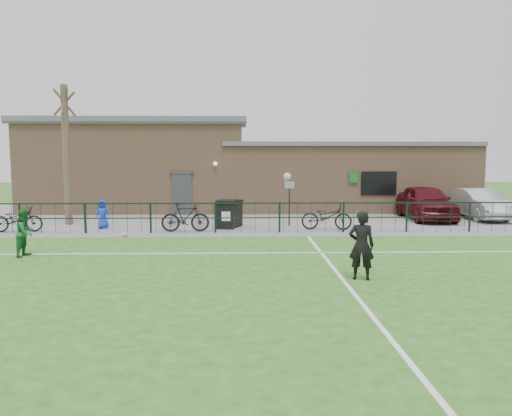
{
  "coord_description": "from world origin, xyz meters",
  "views": [
    {
      "loc": [
        -0.44,
        -11.22,
        3.02
      ],
      "look_at": [
        0.0,
        5.0,
        1.3
      ],
      "focal_mm": 35.0,
      "sensor_mm": 36.0,
      "label": 1
    }
  ],
  "objects_px": {
    "bicycle_e": "(327,217)",
    "sign_post": "(289,203)",
    "bare_tree": "(66,156)",
    "wheelie_bin_right": "(231,214)",
    "car_maroon": "(426,202)",
    "bicycle_d": "(185,217)",
    "spectator_child": "(103,214)",
    "ball_ground": "(124,234)",
    "car_silver": "(479,204)",
    "bicycle_c": "(17,219)",
    "wheelie_bin_left": "(226,215)",
    "outfield_player": "(25,233)"
  },
  "relations": [
    {
      "from": "bicycle_e",
      "to": "sign_post",
      "type": "bearing_deg",
      "value": 60.84
    },
    {
      "from": "bare_tree",
      "to": "wheelie_bin_right",
      "type": "distance_m",
      "value": 7.55
    },
    {
      "from": "wheelie_bin_right",
      "to": "bicycle_e",
      "type": "relative_size",
      "value": 0.52
    },
    {
      "from": "car_maroon",
      "to": "bicycle_d",
      "type": "relative_size",
      "value": 2.51
    },
    {
      "from": "wheelie_bin_right",
      "to": "spectator_child",
      "type": "relative_size",
      "value": 0.88
    },
    {
      "from": "spectator_child",
      "to": "wheelie_bin_right",
      "type": "bearing_deg",
      "value": 11.58
    },
    {
      "from": "car_maroon",
      "to": "bicycle_e",
      "type": "xyz_separation_m",
      "value": [
        -5.2,
        -3.17,
        -0.27
      ]
    },
    {
      "from": "ball_ground",
      "to": "sign_post",
      "type": "bearing_deg",
      "value": 22.25
    },
    {
      "from": "sign_post",
      "to": "car_silver",
      "type": "height_order",
      "value": "sign_post"
    },
    {
      "from": "bicycle_e",
      "to": "ball_ground",
      "type": "height_order",
      "value": "bicycle_e"
    },
    {
      "from": "bicycle_c",
      "to": "bicycle_e",
      "type": "bearing_deg",
      "value": -94.46
    },
    {
      "from": "spectator_child",
      "to": "bicycle_e",
      "type": "bearing_deg",
      "value": 4.07
    },
    {
      "from": "bare_tree",
      "to": "spectator_child",
      "type": "xyz_separation_m",
      "value": [
        1.82,
        -1.26,
        -2.38
      ]
    },
    {
      "from": "spectator_child",
      "to": "car_maroon",
      "type": "bearing_deg",
      "value": 17.87
    },
    {
      "from": "bare_tree",
      "to": "wheelie_bin_left",
      "type": "relative_size",
      "value": 5.54
    },
    {
      "from": "bare_tree",
      "to": "outfield_player",
      "type": "bearing_deg",
      "value": -81.19
    },
    {
      "from": "car_maroon",
      "to": "car_silver",
      "type": "distance_m",
      "value": 2.63
    },
    {
      "from": "car_maroon",
      "to": "bicycle_c",
      "type": "xyz_separation_m",
      "value": [
        -17.44,
        -3.46,
        -0.3
      ]
    },
    {
      "from": "car_maroon",
      "to": "wheelie_bin_left",
      "type": "bearing_deg",
      "value": -161.69
    },
    {
      "from": "car_silver",
      "to": "bicycle_c",
      "type": "height_order",
      "value": "car_silver"
    },
    {
      "from": "sign_post",
      "to": "bicycle_c",
      "type": "relative_size",
      "value": 1.04
    },
    {
      "from": "bare_tree",
      "to": "sign_post",
      "type": "bearing_deg",
      "value": -4.42
    },
    {
      "from": "outfield_player",
      "to": "ball_ground",
      "type": "xyz_separation_m",
      "value": [
        2.13,
        3.43,
        -0.6
      ]
    },
    {
      "from": "wheelie_bin_left",
      "to": "ball_ground",
      "type": "relative_size",
      "value": 4.87
    },
    {
      "from": "sign_post",
      "to": "wheelie_bin_left",
      "type": "bearing_deg",
      "value": -168.13
    },
    {
      "from": "wheelie_bin_left",
      "to": "bare_tree",
      "type": "bearing_deg",
      "value": 177.42
    },
    {
      "from": "wheelie_bin_right",
      "to": "spectator_child",
      "type": "height_order",
      "value": "spectator_child"
    },
    {
      "from": "wheelie_bin_right",
      "to": "bare_tree",
      "type": "bearing_deg",
      "value": -162.74
    },
    {
      "from": "bicycle_d",
      "to": "spectator_child",
      "type": "height_order",
      "value": "spectator_child"
    },
    {
      "from": "car_silver",
      "to": "bicycle_e",
      "type": "distance_m",
      "value": 8.5
    },
    {
      "from": "car_maroon",
      "to": "ball_ground",
      "type": "distance_m",
      "value": 13.82
    },
    {
      "from": "wheelie_bin_right",
      "to": "spectator_child",
      "type": "distance_m",
      "value": 5.28
    },
    {
      "from": "wheelie_bin_left",
      "to": "car_maroon",
      "type": "bearing_deg",
      "value": 24.0
    },
    {
      "from": "car_maroon",
      "to": "bicycle_e",
      "type": "distance_m",
      "value": 6.1
    },
    {
      "from": "wheelie_bin_right",
      "to": "sign_post",
      "type": "distance_m",
      "value": 2.51
    },
    {
      "from": "car_maroon",
      "to": "sign_post",
      "type": "bearing_deg",
      "value": -160.11
    },
    {
      "from": "wheelie_bin_left",
      "to": "spectator_child",
      "type": "relative_size",
      "value": 0.91
    },
    {
      "from": "bare_tree",
      "to": "spectator_child",
      "type": "height_order",
      "value": "bare_tree"
    },
    {
      "from": "bicycle_c",
      "to": "bicycle_d",
      "type": "relative_size",
      "value": 1.02
    },
    {
      "from": "bare_tree",
      "to": "ball_ground",
      "type": "xyz_separation_m",
      "value": [
        3.18,
        -3.34,
        -2.89
      ]
    },
    {
      "from": "sign_post",
      "to": "bicycle_e",
      "type": "distance_m",
      "value": 1.84
    },
    {
      "from": "bicycle_c",
      "to": "bicycle_e",
      "type": "distance_m",
      "value": 12.24
    },
    {
      "from": "bicycle_d",
      "to": "ball_ground",
      "type": "distance_m",
      "value": 2.46
    },
    {
      "from": "wheelie_bin_left",
      "to": "bicycle_e",
      "type": "height_order",
      "value": "wheelie_bin_left"
    },
    {
      "from": "wheelie_bin_right",
      "to": "bicycle_e",
      "type": "distance_m",
      "value": 3.98
    },
    {
      "from": "sign_post",
      "to": "car_maroon",
      "type": "relative_size",
      "value": 0.42
    },
    {
      "from": "bicycle_e",
      "to": "bicycle_c",
      "type": "bearing_deg",
      "value": 99.57
    },
    {
      "from": "sign_post",
      "to": "spectator_child",
      "type": "xyz_separation_m",
      "value": [
        -7.72,
        -0.52,
        -0.4
      ]
    },
    {
      "from": "wheelie_bin_left",
      "to": "wheelie_bin_right",
      "type": "relative_size",
      "value": 1.04
    },
    {
      "from": "wheelie_bin_right",
      "to": "bicycle_d",
      "type": "bearing_deg",
      "value": -119.33
    }
  ]
}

